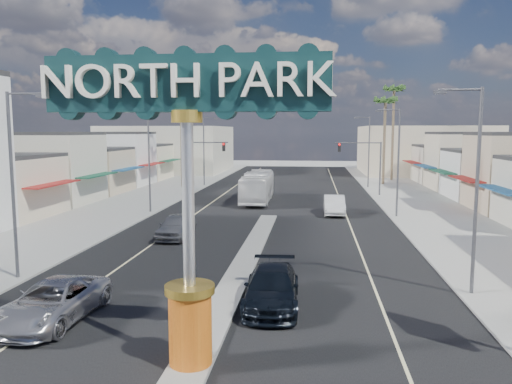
% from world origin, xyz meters
% --- Properties ---
extents(ground, '(160.00, 160.00, 0.00)m').
position_xyz_m(ground, '(0.00, 30.00, 0.00)').
color(ground, gray).
rests_on(ground, ground).
extents(road, '(20.00, 120.00, 0.01)m').
position_xyz_m(road, '(0.00, 30.00, 0.01)').
color(road, black).
rests_on(road, ground).
extents(median_island, '(1.30, 30.00, 0.16)m').
position_xyz_m(median_island, '(0.00, 14.00, 0.08)').
color(median_island, gray).
rests_on(median_island, ground).
extents(sidewalk_left, '(8.00, 120.00, 0.12)m').
position_xyz_m(sidewalk_left, '(-14.00, 30.00, 0.06)').
color(sidewalk_left, gray).
rests_on(sidewalk_left, ground).
extents(sidewalk_right, '(8.00, 120.00, 0.12)m').
position_xyz_m(sidewalk_right, '(14.00, 30.00, 0.06)').
color(sidewalk_right, gray).
rests_on(sidewalk_right, ground).
extents(storefront_row_left, '(12.00, 42.00, 6.00)m').
position_xyz_m(storefront_row_left, '(-24.00, 43.00, 3.00)').
color(storefront_row_left, beige).
rests_on(storefront_row_left, ground).
extents(storefront_row_right, '(12.00, 42.00, 6.00)m').
position_xyz_m(storefront_row_right, '(24.00, 43.00, 3.00)').
color(storefront_row_right, '#B7B29E').
rests_on(storefront_row_right, ground).
extents(backdrop_far_left, '(20.00, 20.00, 8.00)m').
position_xyz_m(backdrop_far_left, '(-22.00, 75.00, 4.00)').
color(backdrop_far_left, '#B7B29E').
rests_on(backdrop_far_left, ground).
extents(backdrop_far_right, '(20.00, 20.00, 8.00)m').
position_xyz_m(backdrop_far_right, '(22.00, 75.00, 4.00)').
color(backdrop_far_right, beige).
rests_on(backdrop_far_right, ground).
extents(gateway_sign, '(8.20, 1.50, 9.15)m').
position_xyz_m(gateway_sign, '(0.00, 1.98, 5.93)').
color(gateway_sign, '#D35210').
rests_on(gateway_sign, median_island).
extents(traffic_signal_left, '(5.09, 0.45, 6.00)m').
position_xyz_m(traffic_signal_left, '(-9.18, 43.99, 4.27)').
color(traffic_signal_left, '#47474C').
rests_on(traffic_signal_left, ground).
extents(traffic_signal_right, '(5.09, 0.45, 6.00)m').
position_xyz_m(traffic_signal_right, '(9.18, 43.99, 4.27)').
color(traffic_signal_right, '#47474C').
rests_on(traffic_signal_right, ground).
extents(streetlight_l_near, '(2.03, 0.22, 9.00)m').
position_xyz_m(streetlight_l_near, '(-10.43, 10.00, 5.07)').
color(streetlight_l_near, '#47474C').
rests_on(streetlight_l_near, ground).
extents(streetlight_l_mid, '(2.03, 0.22, 9.00)m').
position_xyz_m(streetlight_l_mid, '(-10.43, 30.00, 5.07)').
color(streetlight_l_mid, '#47474C').
rests_on(streetlight_l_mid, ground).
extents(streetlight_l_far, '(2.03, 0.22, 9.00)m').
position_xyz_m(streetlight_l_far, '(-10.43, 52.00, 5.07)').
color(streetlight_l_far, '#47474C').
rests_on(streetlight_l_far, ground).
extents(streetlight_r_near, '(2.03, 0.22, 9.00)m').
position_xyz_m(streetlight_r_near, '(10.43, 10.00, 5.07)').
color(streetlight_r_near, '#47474C').
rests_on(streetlight_r_near, ground).
extents(streetlight_r_mid, '(2.03, 0.22, 9.00)m').
position_xyz_m(streetlight_r_mid, '(10.43, 30.00, 5.07)').
color(streetlight_r_mid, '#47474C').
rests_on(streetlight_r_mid, ground).
extents(streetlight_r_far, '(2.03, 0.22, 9.00)m').
position_xyz_m(streetlight_r_far, '(10.43, 52.00, 5.07)').
color(streetlight_r_far, '#47474C').
rests_on(streetlight_r_far, ground).
extents(palm_left_far, '(2.60, 2.60, 13.10)m').
position_xyz_m(palm_left_far, '(-13.00, 50.00, 11.50)').
color(palm_left_far, brown).
rests_on(palm_left_far, ground).
extents(palm_right_mid, '(2.60, 2.60, 12.10)m').
position_xyz_m(palm_right_mid, '(13.00, 56.00, 10.60)').
color(palm_right_mid, brown).
rests_on(palm_right_mid, ground).
extents(palm_right_far, '(2.60, 2.60, 14.10)m').
position_xyz_m(palm_right_far, '(15.00, 62.00, 12.39)').
color(palm_right_far, brown).
rests_on(palm_right_far, ground).
extents(suv_left, '(2.80, 5.60, 1.52)m').
position_xyz_m(suv_left, '(-6.09, 5.08, 0.76)').
color(suv_left, '#AAA9AE').
rests_on(suv_left, ground).
extents(suv_right, '(2.35, 5.44, 1.56)m').
position_xyz_m(suv_right, '(2.00, 7.67, 0.78)').
color(suv_right, black).
rests_on(suv_right, ground).
extents(car_parked_left, '(1.99, 4.84, 1.64)m').
position_xyz_m(car_parked_left, '(-5.50, 20.11, 0.82)').
color(car_parked_left, slate).
rests_on(car_parked_left, ground).
extents(car_parked_right, '(1.74, 4.98, 1.64)m').
position_xyz_m(car_parked_right, '(5.50, 31.12, 0.82)').
color(car_parked_right, silver).
rests_on(car_parked_right, ground).
extents(city_bus, '(2.71, 11.01, 3.06)m').
position_xyz_m(city_bus, '(-2.00, 38.29, 1.53)').
color(city_bus, silver).
rests_on(city_bus, ground).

